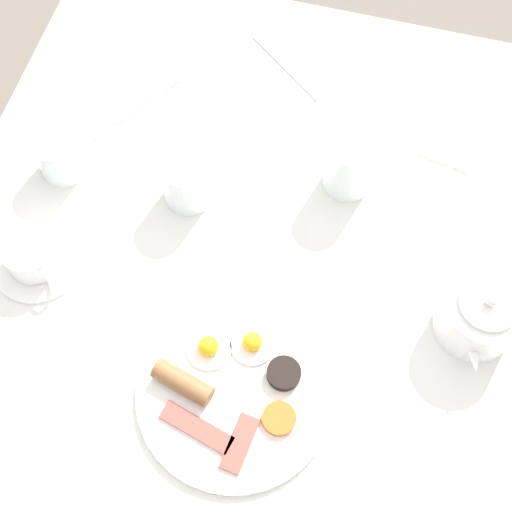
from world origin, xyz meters
The scene contains 12 objects.
ground_plane centered at (0.00, 0.00, 0.00)m, with size 8.00×8.00×0.00m, color #70665B.
table centered at (0.00, 0.00, 0.67)m, with size 1.00×1.10×0.74m.
breakfast_plate centered at (0.02, -0.21, 0.75)m, with size 0.28×0.28×0.04m.
teapot_near centered at (0.34, -0.02, 0.79)m, with size 0.12×0.20×0.11m.
teacup_with_saucer_right centered at (-0.33, -0.09, 0.77)m, with size 0.14×0.14×0.06m.
water_glass_tall centered at (-0.35, 0.09, 0.78)m, with size 0.08×0.08×0.08m.
water_glass_short centered at (0.11, 0.18, 0.80)m, with size 0.08×0.08×0.11m.
wine_glass_spare centered at (-0.14, 0.09, 0.79)m, with size 0.08×0.08×0.09m.
napkin_folded centered at (0.27, 0.33, 0.75)m, with size 0.12×0.17×0.01m.
knife_by_plate centered at (-0.28, 0.24, 0.75)m, with size 0.12×0.17×0.00m.
spoon_for_tea centered at (-0.20, -0.43, 0.75)m, with size 0.02×0.15×0.00m.
fork_spare centered at (-0.05, 0.39, 0.75)m, with size 0.16×0.12×0.00m.
Camera 1 is at (0.12, -0.46, 1.75)m, focal length 50.00 mm.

